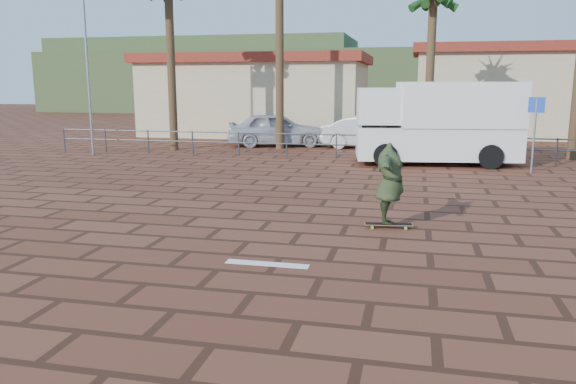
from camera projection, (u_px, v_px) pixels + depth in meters
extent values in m
plane|color=brown|center=(248.00, 242.00, 10.55)|extent=(120.00, 120.00, 0.00)
cube|color=white|center=(267.00, 264.00, 9.25)|extent=(1.40, 0.22, 0.01)
cylinder|color=#47494F|center=(64.00, 140.00, 24.55)|extent=(0.06, 0.06, 1.00)
cylinder|color=#47494F|center=(105.00, 141.00, 24.12)|extent=(0.06, 0.06, 1.00)
cylinder|color=#47494F|center=(148.00, 142.00, 23.68)|extent=(0.06, 0.06, 1.00)
cylinder|color=#47494F|center=(193.00, 143.00, 23.25)|extent=(0.06, 0.06, 1.00)
cylinder|color=#47494F|center=(239.00, 144.00, 22.81)|extent=(0.06, 0.06, 1.00)
cylinder|color=#47494F|center=(287.00, 145.00, 22.38)|extent=(0.06, 0.06, 1.00)
cylinder|color=#47494F|center=(336.00, 146.00, 21.95)|extent=(0.06, 0.06, 1.00)
cylinder|color=#47494F|center=(388.00, 148.00, 21.51)|extent=(0.06, 0.06, 1.00)
cylinder|color=#47494F|center=(442.00, 149.00, 21.08)|extent=(0.06, 0.06, 1.00)
cylinder|color=#47494F|center=(498.00, 150.00, 20.64)|extent=(0.06, 0.06, 1.00)
cylinder|color=#47494F|center=(557.00, 152.00, 20.21)|extent=(0.06, 0.06, 1.00)
cylinder|color=#47494F|center=(336.00, 135.00, 21.86)|extent=(24.00, 0.05, 0.05)
cylinder|color=#47494F|center=(336.00, 145.00, 21.94)|extent=(24.00, 0.05, 0.05)
cylinder|color=gray|center=(87.00, 56.00, 22.49)|extent=(0.10, 0.10, 8.00)
cylinder|color=brown|center=(171.00, 70.00, 24.44)|extent=(0.36, 0.36, 7.00)
cylinder|color=brown|center=(280.00, 56.00, 24.78)|extent=(0.36, 0.36, 8.20)
cylinder|color=brown|center=(430.00, 76.00, 24.01)|extent=(0.36, 0.36, 6.50)
cube|color=beige|center=(258.00, 99.00, 32.53)|extent=(12.00, 7.00, 4.00)
cube|color=maroon|center=(258.00, 60.00, 32.10)|extent=(12.60, 7.60, 0.50)
cube|color=beige|center=(509.00, 95.00, 31.36)|extent=(10.00, 6.00, 4.50)
cube|color=maroon|center=(512.00, 49.00, 30.88)|extent=(10.60, 6.60, 0.50)
cube|color=#384C28|center=(388.00, 82.00, 57.84)|extent=(70.00, 18.00, 6.00)
cube|color=#384C28|center=(207.00, 74.00, 68.17)|extent=(35.00, 14.00, 8.00)
cube|color=olive|center=(389.00, 224.00, 11.52)|extent=(1.00, 0.35, 0.02)
cube|color=black|center=(389.00, 224.00, 11.51)|extent=(0.96, 0.33, 0.00)
cube|color=silver|center=(372.00, 225.00, 11.55)|extent=(0.08, 0.17, 0.03)
cube|color=silver|center=(405.00, 226.00, 11.49)|extent=(0.08, 0.17, 0.03)
cylinder|color=#51D82D|center=(372.00, 228.00, 11.46)|extent=(0.07, 0.04, 0.06)
cylinder|color=#51D82D|center=(372.00, 225.00, 11.65)|extent=(0.07, 0.04, 0.06)
cylinder|color=#51D82D|center=(406.00, 228.00, 11.40)|extent=(0.07, 0.04, 0.06)
cylinder|color=#51D82D|center=(404.00, 226.00, 11.60)|extent=(0.07, 0.04, 0.06)
imported|color=#2F3A1F|center=(390.00, 184.00, 11.35)|extent=(0.62, 2.07, 1.67)
cube|color=white|center=(435.00, 142.00, 20.60)|extent=(6.01, 3.11, 1.17)
cube|color=white|center=(458.00, 104.00, 20.27)|extent=(4.55, 3.01, 1.59)
cube|color=white|center=(381.00, 106.00, 20.51)|extent=(2.01, 2.55, 1.28)
cube|color=black|center=(362.00, 119.00, 20.66)|extent=(0.31, 1.80, 0.69)
cylinder|color=black|center=(385.00, 156.00, 19.74)|extent=(0.88, 0.41, 0.85)
cylinder|color=black|center=(380.00, 148.00, 21.92)|extent=(0.88, 0.41, 0.85)
cylinder|color=black|center=(490.00, 157.00, 19.44)|extent=(0.88, 0.41, 0.85)
cylinder|color=black|center=(475.00, 149.00, 21.62)|extent=(0.88, 0.41, 0.85)
imported|color=#B9BBC1|center=(277.00, 129.00, 26.46)|extent=(4.98, 3.10, 1.58)
imported|color=silver|center=(370.00, 133.00, 25.47)|extent=(4.41, 1.69, 1.43)
cylinder|color=gray|center=(534.00, 136.00, 18.41)|extent=(0.07, 0.07, 2.46)
cube|color=#193FB2|center=(537.00, 105.00, 18.22)|extent=(0.48, 0.23, 0.50)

